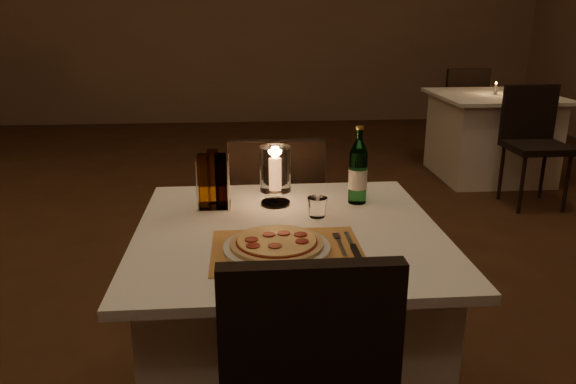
{
  "coord_description": "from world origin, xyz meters",
  "views": [
    {
      "loc": [
        0.09,
        -2.54,
        1.42
      ],
      "look_at": [
        0.23,
        -0.8,
        0.86
      ],
      "focal_mm": 35.0,
      "sensor_mm": 36.0,
      "label": 1
    }
  ],
  "objects": [
    {
      "name": "cruet_caddy",
      "position": [
        -0.03,
        -0.59,
        0.84
      ],
      "size": [
        0.12,
        0.12,
        0.21
      ],
      "color": "white",
      "rests_on": "main_table"
    },
    {
      "name": "main_table",
      "position": [
        0.23,
        -0.82,
        0.37
      ],
      "size": [
        1.0,
        1.0,
        0.74
      ],
      "color": "white",
      "rests_on": "ground"
    },
    {
      "name": "neighbor_chair_ra",
      "position": [
        2.27,
        1.46,
        0.55
      ],
      "size": [
        0.42,
        0.42,
        0.9
      ],
      "color": "black",
      "rests_on": "ground"
    },
    {
      "name": "chair_far",
      "position": [
        0.23,
        -0.11,
        0.55
      ],
      "size": [
        0.42,
        0.42,
        0.9
      ],
      "color": "black",
      "rests_on": "ground"
    },
    {
      "name": "wall_back",
      "position": [
        0.0,
        5.01,
        1.5
      ],
      "size": [
        8.0,
        0.02,
        3.0
      ],
      "primitive_type": "cube",
      "color": "#8D6D52",
      "rests_on": "ground"
    },
    {
      "name": "knife",
      "position": [
        0.41,
        -1.03,
        0.75
      ],
      "size": [
        0.02,
        0.22,
        0.01
      ],
      "color": "black",
      "rests_on": "placemat"
    },
    {
      "name": "placemat",
      "position": [
        0.21,
        -1.0,
        0.74
      ],
      "size": [
        0.45,
        0.34,
        0.0
      ],
      "primitive_type": "cube",
      "color": "#B98240",
      "rests_on": "main_table"
    },
    {
      "name": "tumbler",
      "position": [
        0.34,
        -0.72,
        0.78
      ],
      "size": [
        0.07,
        0.07,
        0.07
      ],
      "primitive_type": null,
      "color": "white",
      "rests_on": "main_table"
    },
    {
      "name": "water_bottle",
      "position": [
        0.51,
        -0.58,
        0.86
      ],
      "size": [
        0.07,
        0.07,
        0.29
      ],
      "color": "#57A169",
      "rests_on": "main_table"
    },
    {
      "name": "floor",
      "position": [
        0.0,
        0.0,
        -0.01
      ],
      "size": [
        8.0,
        10.0,
        0.02
      ],
      "primitive_type": "cube",
      "color": "#4B2B18",
      "rests_on": "ground"
    },
    {
      "name": "hurricane_candle",
      "position": [
        0.2,
        -0.58,
        0.87
      ],
      "size": [
        0.11,
        0.11,
        0.22
      ],
      "color": "white",
      "rests_on": "main_table"
    },
    {
      "name": "neighbor_table_right",
      "position": [
        2.27,
        2.17,
        0.37
      ],
      "size": [
        1.0,
        1.0,
        0.74
      ],
      "color": "white",
      "rests_on": "ground"
    },
    {
      "name": "neighbor_candle_right",
      "position": [
        2.27,
        2.17,
        0.79
      ],
      "size": [
        0.03,
        0.03,
        0.11
      ],
      "color": "white",
      "rests_on": "neighbor_table_right"
    },
    {
      "name": "plate",
      "position": [
        0.18,
        -1.0,
        0.75
      ],
      "size": [
        0.32,
        0.32,
        0.01
      ],
      "primitive_type": "cylinder",
      "color": "white",
      "rests_on": "placemat"
    },
    {
      "name": "pizza",
      "position": [
        0.18,
        -1.0,
        0.77
      ],
      "size": [
        0.28,
        0.28,
        0.02
      ],
      "color": "#D8B77F",
      "rests_on": "plate"
    },
    {
      "name": "fork",
      "position": [
        0.37,
        -0.97,
        0.75
      ],
      "size": [
        0.02,
        0.18,
        0.0
      ],
      "color": "silver",
      "rests_on": "placemat"
    },
    {
      "name": "neighbor_chair_rb",
      "position": [
        2.27,
        2.89,
        0.55
      ],
      "size": [
        0.42,
        0.42,
        0.9
      ],
      "color": "black",
      "rests_on": "ground"
    }
  ]
}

